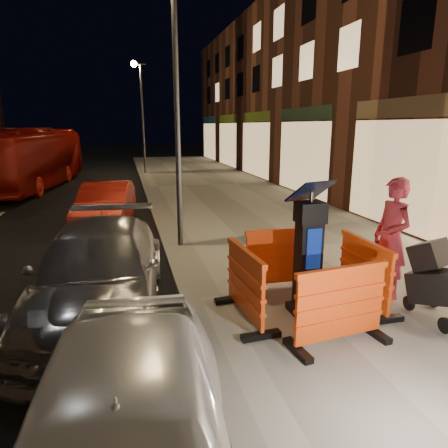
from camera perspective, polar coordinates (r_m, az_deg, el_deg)
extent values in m
plane|color=black|center=(6.62, -4.74, -11.74)|extent=(120.00, 120.00, 0.00)
cube|color=gray|center=(7.61, 18.39, -8.32)|extent=(6.00, 60.00, 0.15)
cube|color=slate|center=(6.59, -4.75, -11.15)|extent=(0.30, 60.00, 0.15)
cube|color=black|center=(5.91, 11.96, -3.94)|extent=(0.61, 0.61, 1.86)
cube|color=#F74A11|center=(5.28, 16.27, -11.22)|extent=(1.39, 0.72, 1.04)
cube|color=#F74A11|center=(6.86, 8.35, -4.88)|extent=(1.34, 0.56, 1.04)
cube|color=#F74A11|center=(5.72, 3.03, -8.66)|extent=(0.65, 1.37, 1.04)
cube|color=#F74A11|center=(6.50, 19.40, -6.63)|extent=(0.56, 1.34, 1.04)
imported|color=silver|center=(6.72, -17.06, -11.93)|extent=(2.29, 4.79, 1.35)
imported|color=maroon|center=(12.22, -16.29, -0.19)|extent=(1.78, 3.93, 1.25)
imported|color=maroon|center=(20.78, -25.48, 4.65)|extent=(3.54, 10.12, 2.76)
imported|color=maroon|center=(6.88, 22.81, -1.87)|extent=(0.50, 0.73, 1.94)
cube|color=black|center=(6.48, 28.62, -7.38)|extent=(0.86, 1.03, 1.10)
cylinder|color=#3F3F44|center=(8.98, -6.74, 15.66)|extent=(0.12, 0.12, 6.00)
cylinder|color=#3F3F44|center=(23.93, -11.52, 14.34)|extent=(0.12, 0.12, 6.00)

